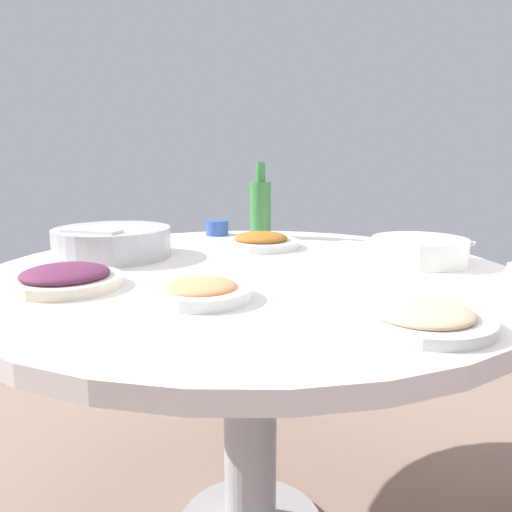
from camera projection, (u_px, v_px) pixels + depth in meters
name	position (u px, v px, depth m)	size (l,w,h in m)	color
round_dining_table	(250.00, 316.00, 1.23)	(1.28, 1.28, 0.73)	#99999E
rice_bowl	(112.00, 242.00, 1.35)	(0.31, 0.31, 0.09)	#B2B5BA
soup_bowl	(419.00, 251.00, 1.27)	(0.24, 0.24, 0.06)	white
dish_stirfry	(261.00, 241.00, 1.49)	(0.23, 0.23, 0.05)	silver
dish_eggplant	(66.00, 278.00, 1.03)	(0.23, 0.23, 0.05)	#EDE4C8
dish_shrimp	(201.00, 291.00, 0.95)	(0.19, 0.19, 0.04)	white
dish_noodles	(422.00, 317.00, 0.80)	(0.22, 0.22, 0.04)	silver
green_bottle	(261.00, 207.00, 1.67)	(0.07, 0.07, 0.25)	#387B3C
tea_cup_far	(217.00, 228.00, 1.72)	(0.08, 0.08, 0.05)	#2D4E9A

